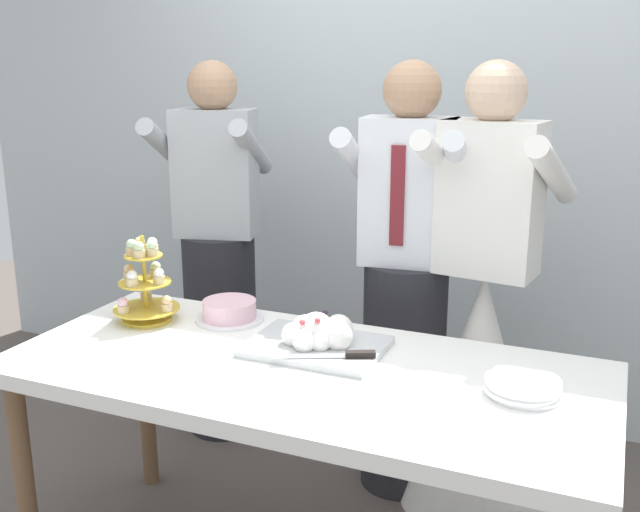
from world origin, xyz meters
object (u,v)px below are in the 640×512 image
object	(u,v)px
cupcake_stand	(145,285)
main_cake_tray	(318,338)
person_guest	(219,273)
person_groom	(405,306)
plate_stack	(523,387)
person_bride	(480,361)
round_cake	(229,311)
dessert_table	(301,388)

from	to	relation	value
cupcake_stand	main_cake_tray	bearing A→B (deg)	-1.20
main_cake_tray	person_guest	size ratio (longest dim) A/B	0.26
person_groom	person_guest	xyz separation A→B (m)	(-0.89, 0.12, 0.00)
cupcake_stand	person_groom	bearing A→B (deg)	37.32
plate_stack	person_bride	world-z (taller)	person_bride
main_cake_tray	round_cake	bearing A→B (deg)	161.63
dessert_table	person_groom	size ratio (longest dim) A/B	1.08
cupcake_stand	person_guest	distance (m)	0.73
plate_stack	person_bride	distance (m)	0.71
dessert_table	plate_stack	world-z (taller)	plate_stack
person_groom	plate_stack	bearing A→B (deg)	-51.67
person_bride	person_groom	bearing A→B (deg)	174.77
person_groom	person_guest	world-z (taller)	same
round_cake	plate_stack	bearing A→B (deg)	-11.18
main_cake_tray	round_cake	size ratio (longest dim) A/B	1.76
person_guest	plate_stack	bearing A→B (deg)	-29.09
dessert_table	round_cake	xyz separation A→B (m)	(-0.39, 0.26, 0.11)
cupcake_stand	plate_stack	distance (m)	1.30
dessert_table	main_cake_tray	distance (m)	0.17
cupcake_stand	round_cake	distance (m)	0.30
main_cake_tray	plate_stack	xyz separation A→B (m)	(0.64, -0.07, -0.02)
person_guest	round_cake	bearing A→B (deg)	-56.25
person_groom	round_cake	bearing A→B (deg)	-137.02
person_groom	person_guest	distance (m)	0.90
main_cake_tray	round_cake	distance (m)	0.41
person_guest	cupcake_stand	bearing A→B (deg)	-79.64
main_cake_tray	person_guest	world-z (taller)	person_guest
person_groom	person_guest	size ratio (longest dim) A/B	1.00
round_cake	dessert_table	bearing A→B (deg)	-33.36
main_cake_tray	person_bride	world-z (taller)	person_bride
cupcake_stand	plate_stack	size ratio (longest dim) A/B	1.45
dessert_table	plate_stack	distance (m)	0.65
dessert_table	cupcake_stand	size ratio (longest dim) A/B	5.90
round_cake	person_groom	size ratio (longest dim) A/B	0.14
person_guest	main_cake_tray	bearing A→B (deg)	-42.47
cupcake_stand	person_bride	xyz separation A→B (m)	(1.06, 0.55, -0.32)
person_groom	dessert_table	bearing A→B (deg)	-98.49
cupcake_stand	person_bride	world-z (taller)	person_bride
dessert_table	main_cake_tray	world-z (taller)	main_cake_tray
plate_stack	person_guest	distance (m)	1.63
main_cake_tray	person_bride	distance (m)	0.74
round_cake	person_guest	world-z (taller)	person_guest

